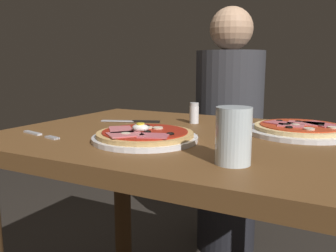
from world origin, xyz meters
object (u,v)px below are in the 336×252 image
pizza_foreground (145,136)px  salt_shaker (194,113)px  diner_person (228,139)px  knife (135,121)px  dining_table (193,181)px  water_glass_near (233,140)px  pizza_across_left (300,129)px  fork (38,134)px

pizza_foreground → salt_shaker: salt_shaker is taller
pizza_foreground → diner_person: bearing=94.8°
pizza_foreground → knife: (-0.18, 0.23, -0.01)m
dining_table → water_glass_near: 0.34m
knife → pizza_across_left: bearing=5.4°
pizza_across_left → fork: pizza_across_left is taller
fork → pizza_foreground: bearing=13.8°
dining_table → pizza_foreground: size_ratio=3.96×
salt_shaker → diner_person: 0.63m
pizza_across_left → fork: (-0.62, -0.35, -0.01)m
dining_table → salt_shaker: (-0.08, 0.17, 0.16)m
knife → fork: bearing=-110.3°
salt_shaker → diner_person: (-0.08, 0.59, -0.20)m
pizza_across_left → dining_table: bearing=-149.4°
pizza_foreground → knife: pizza_foreground is taller
pizza_across_left → knife: size_ratio=1.54×
water_glass_near → fork: (-0.55, 0.03, -0.04)m
pizza_across_left → diner_person: 0.76m
dining_table → pizza_foreground: pizza_foreground is taller
pizza_foreground → knife: bearing=127.9°
pizza_foreground → salt_shaker: bearing=89.7°
knife → dining_table: bearing=-21.5°
pizza_foreground → water_glass_near: water_glass_near is taller
water_glass_near → salt_shaker: water_glass_near is taller
dining_table → diner_person: bearing=101.2°
fork → knife: (0.11, 0.30, 0.00)m
pizza_across_left → salt_shaker: bearing=176.1°
diner_person → knife: bearing=81.0°
pizza_foreground → fork: 0.30m
pizza_across_left → pizza_foreground: bearing=-139.7°
fork → salt_shaker: bearing=51.8°
dining_table → pizza_across_left: pizza_across_left is taller
pizza_across_left → salt_shaker: (-0.33, 0.02, 0.02)m
dining_table → fork: bearing=-151.3°
dining_table → pizza_across_left: 0.33m
dining_table → knife: size_ratio=5.50×
salt_shaker → pizza_across_left: bearing=-3.9°
water_glass_near → salt_shaker: bearing=122.6°
water_glass_near → fork: bearing=177.3°
pizza_foreground → pizza_across_left: bearing=40.3°
knife → pizza_foreground: bearing=-52.1°
dining_table → pizza_across_left: (0.25, 0.15, 0.14)m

